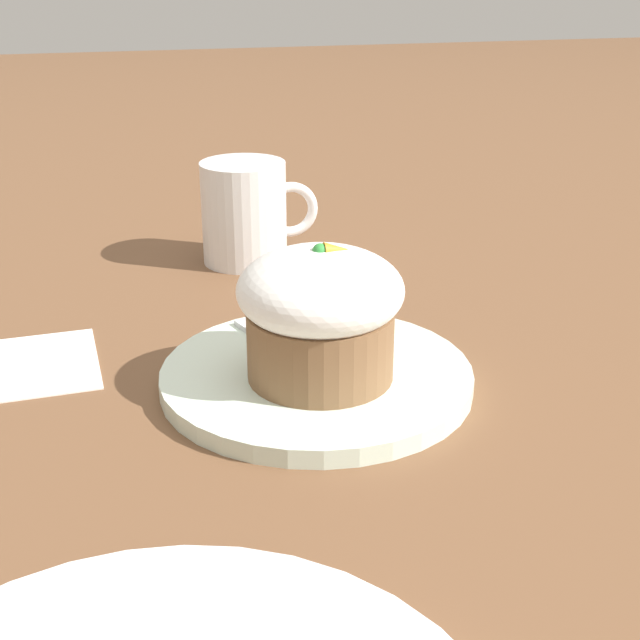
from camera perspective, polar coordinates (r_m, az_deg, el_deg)
name	(u,v)px	position (r m, az deg, el deg)	size (l,w,h in m)	color
ground_plane	(316,385)	(0.59, -0.23, -4.21)	(4.00, 4.00, 0.00)	brown
dessert_plate	(316,377)	(0.59, -0.23, -3.67)	(0.21, 0.21, 0.01)	silver
carrot_cake	(320,312)	(0.56, 0.00, 0.51)	(0.10, 0.10, 0.09)	brown
spoon	(300,361)	(0.59, -1.30, -2.63)	(0.06, 0.12, 0.01)	silver
coffee_cup	(246,213)	(0.81, -4.76, 6.87)	(0.11, 0.08, 0.09)	white
paper_napkin	(9,367)	(0.65, -19.28, -2.88)	(0.13, 0.11, 0.00)	white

